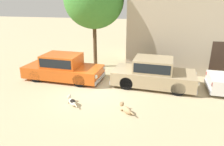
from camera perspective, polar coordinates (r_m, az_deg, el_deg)
name	(u,v)px	position (r m, az deg, el deg)	size (l,w,h in m)	color
ground_plane	(96,90)	(10.30, -4.53, -4.75)	(80.00, 80.00, 0.00)	tan
parked_sedan_nearest	(63,67)	(11.76, -13.50, 1.60)	(4.51, 1.91, 1.44)	#D15619
parked_sedan_second	(153,73)	(10.69, 11.42, 0.08)	(4.34, 2.03, 1.49)	tan
stray_dog_spotted	(72,101)	(9.01, -11.11, -7.70)	(0.77, 0.75, 0.37)	beige
stray_dog_tan	(126,109)	(8.30, 3.83, -9.92)	(0.73, 0.71, 0.37)	tan
acacia_tree_left	(94,0)	(13.23, -5.12, 19.65)	(3.69, 3.32, 6.02)	brown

